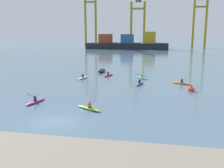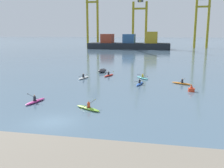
# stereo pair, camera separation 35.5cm
# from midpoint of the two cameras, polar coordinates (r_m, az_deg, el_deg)

# --- Properties ---
(ground_plane) EXTENTS (800.00, 800.00, 0.00)m
(ground_plane) POSITION_cam_midpoint_polar(r_m,az_deg,el_deg) (24.09, -13.42, -8.36)
(ground_plane) COLOR slate
(container_barge) EXTENTS (39.97, 11.25, 8.37)m
(container_barge) POSITION_cam_midpoint_polar(r_m,az_deg,el_deg) (128.07, 3.49, 9.10)
(container_barge) COLOR #1E2328
(container_barge) RESTS_ON ground
(gantry_crane_west) EXTENTS (7.00, 20.19, 37.73)m
(gantry_crane_west) POSITION_cam_midpoint_polar(r_m,az_deg,el_deg) (143.41, -5.01, 15.88)
(gantry_crane_west) COLOR olive
(gantry_crane_west) RESTS_ON ground
(gantry_crane_west_mid) EXTENTS (8.01, 16.66, 30.41)m
(gantry_crane_west_mid) POSITION_cam_midpoint_polar(r_m,az_deg,el_deg) (136.82, 5.72, 14.80)
(gantry_crane_west_mid) COLOR olive
(gantry_crane_west_mid) RESTS_ON ground
(gantry_crane_east_mid) EXTENTS (7.37, 18.49, 33.80)m
(gantry_crane_east_mid) POSITION_cam_midpoint_polar(r_m,az_deg,el_deg) (141.26, 19.15, 14.48)
(gantry_crane_east_mid) COLOR olive
(gantry_crane_east_mid) RESTS_ON ground
(capsized_dinghy) EXTENTS (1.96, 2.82, 0.76)m
(capsized_dinghy) POSITION_cam_midpoint_polar(r_m,az_deg,el_deg) (52.07, -2.54, 3.00)
(capsized_dinghy) COLOR #38383D
(capsized_dinghy) RESTS_ON ground
(channel_buoy) EXTENTS (0.90, 0.90, 1.00)m
(channel_buoy) POSITION_cam_midpoint_polar(r_m,az_deg,el_deg) (36.97, 17.10, -1.02)
(channel_buoy) COLOR red
(channel_buoy) RESTS_ON ground
(kayak_lime) EXTENTS (3.24, 2.22, 0.95)m
(kayak_lime) POSITION_cam_midpoint_polar(r_m,az_deg,el_deg) (27.22, -5.54, -5.38)
(kayak_lime) COLOR #7ABC2D
(kayak_lime) RESTS_ON ground
(kayak_magenta) EXTENTS (2.16, 3.45, 1.02)m
(kayak_magenta) POSITION_cam_midpoint_polar(r_m,az_deg,el_deg) (31.03, -17.06, -3.72)
(kayak_magenta) COLOR #C13384
(kayak_magenta) RESTS_ON ground
(kayak_white) EXTENTS (2.15, 3.45, 1.03)m
(kayak_white) POSITION_cam_midpoint_polar(r_m,az_deg,el_deg) (45.30, -6.73, 1.42)
(kayak_white) COLOR silver
(kayak_white) RESTS_ON ground
(kayak_red) EXTENTS (2.12, 3.42, 1.00)m
(kayak_red) POSITION_cam_midpoint_polar(r_m,az_deg,el_deg) (47.68, -1.05, 2.00)
(kayak_red) COLOR red
(kayak_red) RESTS_ON ground
(kayak_blue) EXTENTS (2.19, 3.45, 0.99)m
(kayak_blue) POSITION_cam_midpoint_polar(r_m,az_deg,el_deg) (40.19, 5.97, 0.14)
(kayak_blue) COLOR #2856B2
(kayak_blue) RESTS_ON ground
(kayak_teal) EXTENTS (2.56, 3.06, 0.95)m
(kayak_teal) POSITION_cam_midpoint_polar(r_m,az_deg,el_deg) (45.33, 6.51, 1.43)
(kayak_teal) COLOR teal
(kayak_teal) RESTS_ON ground
(kayak_orange) EXTENTS (3.24, 2.23, 0.95)m
(kayak_orange) POSITION_cam_midpoint_polar(r_m,az_deg,el_deg) (41.70, 15.04, 0.22)
(kayak_orange) COLOR orange
(kayak_orange) RESTS_ON ground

